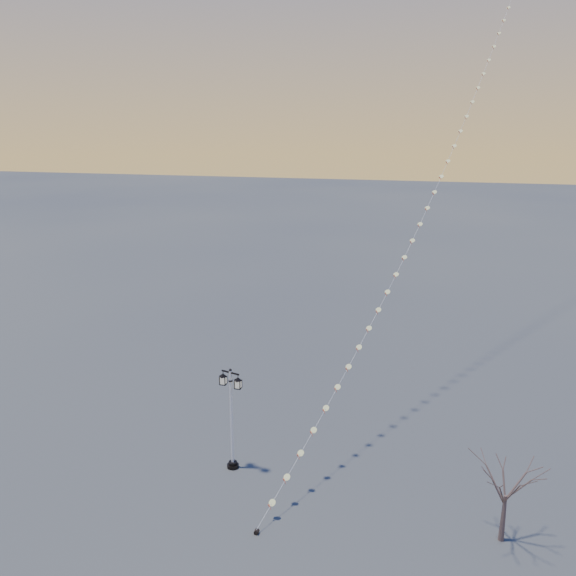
% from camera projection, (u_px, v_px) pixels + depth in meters
% --- Properties ---
extents(ground, '(300.00, 300.00, 0.00)m').
position_uv_depth(ground, '(278.00, 531.00, 23.89)').
color(ground, '#454745').
rests_on(ground, ground).
extents(street_lamp, '(1.23, 0.67, 4.96)m').
position_uv_depth(street_lamp, '(231.00, 414.00, 27.53)').
color(street_lamp, black).
rests_on(street_lamp, ground).
extents(bare_tree, '(2.15, 2.15, 3.56)m').
position_uv_depth(bare_tree, '(507.00, 484.00, 22.70)').
color(bare_tree, brown).
rests_on(bare_tree, ground).
extents(kite_train, '(13.06, 41.92, 32.50)m').
position_uv_depth(kite_train, '(451.00, 112.00, 37.16)').
color(kite_train, black).
rests_on(kite_train, ground).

